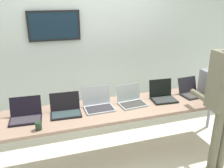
# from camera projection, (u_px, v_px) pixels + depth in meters

# --- Properties ---
(ground) EXTENTS (8.00, 8.00, 0.04)m
(ground) POSITION_uv_depth(u_px,v_px,m) (116.00, 156.00, 3.38)
(ground) COLOR silver
(back_wall) EXTENTS (8.00, 0.11, 2.77)m
(back_wall) POSITION_uv_depth(u_px,v_px,m) (93.00, 42.00, 3.89)
(back_wall) COLOR silver
(back_wall) RESTS_ON ground
(workbench) EXTENTS (3.64, 0.70, 0.74)m
(workbench) POSITION_uv_depth(u_px,v_px,m) (116.00, 111.00, 3.13)
(workbench) COLOR #8E705E
(workbench) RESTS_ON ground
(equipment_box) EXTENTS (0.38, 0.38, 0.33)m
(equipment_box) POSITION_uv_depth(u_px,v_px,m) (217.00, 82.00, 3.55)
(equipment_box) COLOR slate
(equipment_box) RESTS_ON workbench
(laptop_station_1) EXTENTS (0.38, 0.34, 0.23)m
(laptop_station_1) POSITION_uv_depth(u_px,v_px,m) (26.00, 115.00, 2.82)
(laptop_station_1) COLOR black
(laptop_station_1) RESTS_ON workbench
(laptop_station_2) EXTENTS (0.38, 0.31, 0.23)m
(laptop_station_2) POSITION_uv_depth(u_px,v_px,m) (66.00, 109.00, 2.95)
(laptop_station_2) COLOR black
(laptop_station_2) RESTS_ON workbench
(laptop_station_3) EXTENTS (0.37, 0.31, 0.26)m
(laptop_station_3) POSITION_uv_depth(u_px,v_px,m) (98.00, 104.00, 3.09)
(laptop_station_3) COLOR #B1B6BC
(laptop_station_3) RESTS_ON workbench
(laptop_station_4) EXTENTS (0.37, 0.31, 0.25)m
(laptop_station_4) POSITION_uv_depth(u_px,v_px,m) (131.00, 100.00, 3.21)
(laptop_station_4) COLOR #A9B2B5
(laptop_station_4) RESTS_ON workbench
(laptop_station_5) EXTENTS (0.35, 0.32, 0.26)m
(laptop_station_5) POSITION_uv_depth(u_px,v_px,m) (163.00, 95.00, 3.34)
(laptop_station_5) COLOR black
(laptop_station_5) RESTS_ON workbench
(laptop_station_6) EXTENTS (0.33, 0.33, 0.23)m
(laptop_station_6) POSITION_uv_depth(u_px,v_px,m) (191.00, 91.00, 3.49)
(laptop_station_6) COLOR #232129
(laptop_station_6) RESTS_ON workbench
(coffee_mug) EXTENTS (0.07, 0.07, 0.09)m
(coffee_mug) POSITION_uv_depth(u_px,v_px,m) (39.00, 126.00, 2.60)
(coffee_mug) COLOR #203021
(coffee_mug) RESTS_ON workbench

